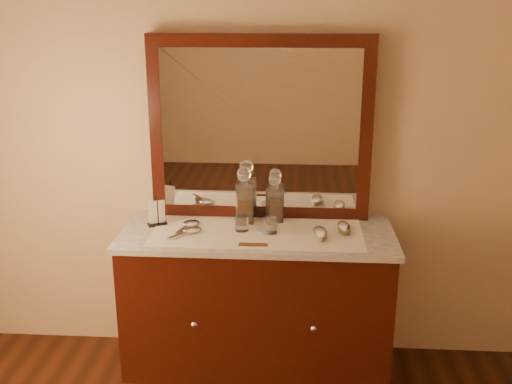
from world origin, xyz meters
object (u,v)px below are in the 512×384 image
(comb, at_px, (253,245))
(hand_mirror_inner, at_px, (189,231))
(decanter_right, at_px, (274,203))
(hand_mirror_outer, at_px, (189,225))
(mirror_frame, at_px, (260,129))
(decanter_left, at_px, (244,201))
(brush_near, at_px, (320,234))
(napkin_rack, at_px, (157,214))
(dresser_cabinet, at_px, (257,306))
(brush_far, at_px, (344,228))
(pin_dish, at_px, (264,231))

(comb, height_order, hand_mirror_inner, hand_mirror_inner)
(decanter_right, relative_size, hand_mirror_outer, 1.19)
(mirror_frame, bearing_deg, hand_mirror_outer, -151.51)
(hand_mirror_outer, bearing_deg, decanter_left, 16.17)
(comb, xyz_separation_m, hand_mirror_outer, (-0.36, 0.24, 0.01))
(mirror_frame, xyz_separation_m, hand_mirror_outer, (-0.37, -0.20, -0.49))
(brush_near, bearing_deg, decanter_right, 136.57)
(decanter_right, bearing_deg, comb, -104.22)
(napkin_rack, bearing_deg, mirror_frame, 18.08)
(hand_mirror_outer, height_order, hand_mirror_inner, same)
(mirror_frame, relative_size, napkin_rack, 7.66)
(dresser_cabinet, distance_m, brush_near, 0.57)
(mirror_frame, bearing_deg, brush_far, -25.98)
(decanter_right, bearing_deg, brush_near, -43.43)
(pin_dish, xyz_separation_m, hand_mirror_outer, (-0.41, 0.07, 0.00))
(mirror_frame, bearing_deg, brush_near, -44.21)
(decanter_left, bearing_deg, napkin_rack, -172.42)
(mirror_frame, height_order, napkin_rack, mirror_frame)
(brush_far, distance_m, hand_mirror_inner, 0.81)
(mirror_frame, bearing_deg, comb, -90.84)
(brush_near, height_order, hand_mirror_outer, brush_near)
(brush_far, bearing_deg, dresser_cabinet, -176.96)
(hand_mirror_outer, bearing_deg, brush_near, -9.50)
(napkin_rack, bearing_deg, comb, -26.03)
(dresser_cabinet, xyz_separation_m, hand_mirror_outer, (-0.37, 0.04, 0.45))
(napkin_rack, bearing_deg, hand_mirror_outer, -6.96)
(decanter_right, bearing_deg, hand_mirror_outer, -166.00)
(napkin_rack, xyz_separation_m, decanter_right, (0.63, 0.09, 0.05))
(mirror_frame, bearing_deg, hand_mirror_inner, -139.82)
(brush_far, height_order, hand_mirror_inner, brush_far)
(napkin_rack, height_order, brush_near, napkin_rack)
(pin_dish, bearing_deg, napkin_rack, 171.50)
(brush_far, bearing_deg, comb, -154.21)
(dresser_cabinet, height_order, decanter_left, decanter_left)
(napkin_rack, distance_m, hand_mirror_inner, 0.23)
(dresser_cabinet, relative_size, hand_mirror_outer, 6.12)
(comb, distance_m, napkin_rack, 0.60)
(decanter_left, height_order, brush_far, decanter_left)
(comb, relative_size, decanter_left, 0.46)
(decanter_left, distance_m, hand_mirror_inner, 0.34)
(decanter_left, xyz_separation_m, decanter_right, (0.16, 0.03, -0.02))
(pin_dish, distance_m, decanter_right, 0.21)
(brush_far, relative_size, hand_mirror_inner, 0.75)
(comb, relative_size, decanter_right, 0.53)
(decanter_left, xyz_separation_m, brush_near, (0.41, -0.20, -0.10))
(pin_dish, xyz_separation_m, decanter_right, (0.05, 0.18, 0.10))
(hand_mirror_outer, bearing_deg, comb, -33.75)
(brush_far, distance_m, hand_mirror_outer, 0.82)
(decanter_right, distance_m, hand_mirror_outer, 0.48)
(comb, height_order, brush_near, brush_near)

